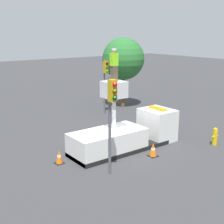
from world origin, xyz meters
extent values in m
plane|color=#38383A|center=(0.00, 0.00, 0.00)|extent=(120.00, 120.00, 0.00)
cube|color=black|center=(0.00, 0.00, 0.12)|extent=(6.04, 2.12, 0.24)
cube|color=silver|center=(-0.85, 0.00, 0.66)|extent=(4.34, 2.06, 1.33)
cube|color=silver|center=(3.02, 0.00, 0.99)|extent=(1.71, 2.06, 1.99)
cube|color=black|center=(3.89, 0.00, 1.39)|extent=(0.03, 1.75, 0.79)
cube|color=orange|center=(3.02, 0.00, 2.06)|extent=(0.36, 1.24, 0.14)
cylinder|color=silver|center=(-0.42, 0.00, 2.31)|extent=(0.22, 0.22, 1.96)
cube|color=silver|center=(-0.42, 0.00, 3.64)|extent=(1.12, 1.12, 0.90)
cube|color=brown|center=(-0.42, 0.00, 4.51)|extent=(0.34, 0.26, 0.84)
cube|color=#8CEA1E|center=(-0.42, 0.00, 5.26)|extent=(0.40, 0.26, 0.66)
sphere|color=tan|center=(-0.42, 0.00, 5.70)|extent=(0.23, 0.23, 0.23)
cylinder|color=white|center=(-0.42, 0.00, 5.79)|extent=(0.26, 0.26, 0.09)
cylinder|color=#515156|center=(-2.36, -2.21, 2.40)|extent=(0.14, 0.14, 4.79)
cube|color=#B79314|center=(-2.36, -2.42, 4.14)|extent=(0.34, 0.28, 1.00)
sphere|color=red|center=(-2.36, -2.60, 4.45)|extent=(0.22, 0.22, 0.22)
sphere|color=#503C07|center=(-2.36, -2.60, 4.14)|extent=(0.22, 0.22, 0.22)
sphere|color=#083710|center=(-2.36, -2.60, 3.83)|extent=(0.22, 0.22, 0.22)
cylinder|color=#515156|center=(4.17, 7.33, 2.29)|extent=(0.14, 0.14, 4.58)
cube|color=#B79314|center=(4.17, 7.12, 3.93)|extent=(0.34, 0.28, 1.00)
sphere|color=#490707|center=(4.17, 6.94, 4.24)|extent=(0.22, 0.22, 0.22)
sphere|color=#503C07|center=(4.17, 6.94, 3.93)|extent=(0.22, 0.22, 0.22)
sphere|color=green|center=(4.17, 6.94, 3.62)|extent=(0.22, 0.22, 0.22)
cylinder|color=gold|center=(5.16, -2.81, 0.45)|extent=(0.30, 0.30, 0.89)
sphere|color=gold|center=(5.16, -2.81, 0.97)|extent=(0.25, 0.25, 0.25)
cylinder|color=gold|center=(4.95, -2.81, 0.54)|extent=(0.12, 0.12, 0.12)
cylinder|color=gold|center=(5.37, -2.81, 0.54)|extent=(0.12, 0.12, 0.12)
cube|color=black|center=(-3.73, 0.38, 0.01)|extent=(0.44, 0.44, 0.03)
cone|color=orange|center=(-3.73, 0.38, 0.37)|extent=(0.37, 0.37, 0.74)
cylinder|color=white|center=(-3.73, 0.38, 0.41)|extent=(0.19, 0.19, 0.10)
cube|color=black|center=(0.90, -1.85, 0.01)|extent=(0.50, 0.50, 0.03)
cone|color=orange|center=(0.90, -1.85, 0.38)|extent=(0.42, 0.42, 0.76)
cylinder|color=white|center=(0.90, -1.85, 0.42)|extent=(0.22, 0.22, 0.11)
cylinder|color=brown|center=(6.98, 8.37, 1.53)|extent=(0.36, 0.36, 3.06)
sphere|color=#286B2D|center=(6.98, 8.37, 4.37)|extent=(3.75, 3.75, 3.75)
camera|label=1|loc=(-10.64, -13.41, 6.71)|focal=50.00mm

